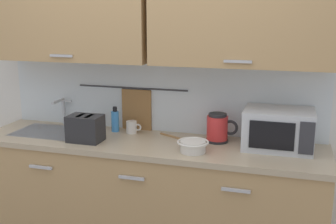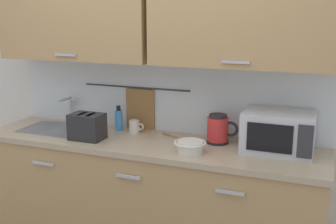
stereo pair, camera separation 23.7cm
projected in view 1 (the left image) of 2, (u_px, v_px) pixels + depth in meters
The scene contains 10 objects.
counter_unit at pixel (146, 198), 3.12m from camera, with size 2.53×0.64×0.90m.
back_wall_assembly at pixel (156, 52), 3.09m from camera, with size 3.70×0.41×2.50m.
sink_faucet at pixel (62, 108), 3.42m from camera, with size 0.09×0.17×0.22m.
microwave at pixel (278, 129), 2.83m from camera, with size 0.46×0.35×0.27m.
electric_kettle at pixel (218, 128), 2.98m from camera, with size 0.23×0.16×0.21m.
dish_soap_bottle at pixel (115, 121), 3.25m from camera, with size 0.06×0.06×0.20m.
mug_near_sink at pixel (132, 127), 3.21m from camera, with size 0.12×0.08×0.09m.
mixing_bowl at pixel (193, 146), 2.77m from camera, with size 0.21×0.21×0.08m.
toaster at pixel (85, 128), 2.99m from camera, with size 0.26×0.17×0.19m.
wooden_spoon at pixel (177, 138), 3.08m from camera, with size 0.26×0.15×0.01m.
Camera 1 is at (0.97, -2.42, 1.80)m, focal length 44.73 mm.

